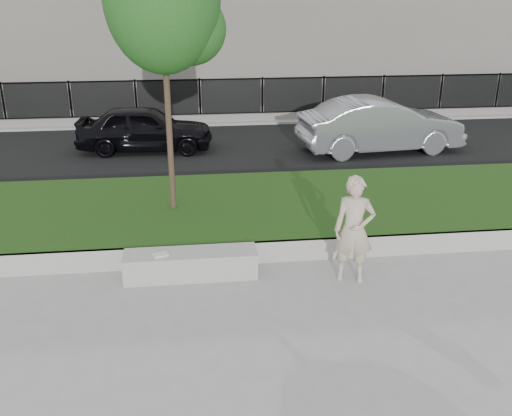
{
  "coord_description": "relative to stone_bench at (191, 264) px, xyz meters",
  "views": [
    {
      "loc": [
        -1.01,
        -8.01,
        4.63
      ],
      "look_at": [
        0.09,
        1.2,
        0.98
      ],
      "focal_mm": 40.0,
      "sensor_mm": 36.0,
      "label": 1
    }
  ],
  "objects": [
    {
      "name": "far_pavement",
      "position": [
        1.09,
        12.33,
        -0.17
      ],
      "size": [
        34.0,
        3.0,
        0.12
      ],
      "primitive_type": "cube",
      "color": "gray",
      "rests_on": "ground"
    },
    {
      "name": "book",
      "position": [
        -0.49,
        -0.07,
        0.24
      ],
      "size": [
        0.28,
        0.24,
        0.03
      ],
      "primitive_type": "cube",
      "rotation": [
        0.0,
        0.0,
        0.32
      ],
      "color": "beige",
      "rests_on": "stone_bench"
    },
    {
      "name": "grass_bank",
      "position": [
        1.09,
        2.33,
        -0.03
      ],
      "size": [
        34.0,
        4.0,
        0.4
      ],
      "primitive_type": "cube",
      "color": "black",
      "rests_on": "ground"
    },
    {
      "name": "iron_fence",
      "position": [
        1.09,
        11.33,
        0.32
      ],
      "size": [
        32.0,
        0.3,
        1.5
      ],
      "color": "slate",
      "rests_on": "far_pavement"
    },
    {
      "name": "car_silver",
      "position": [
        5.6,
        7.08,
        0.59
      ],
      "size": [
        4.86,
        2.12,
        1.55
      ],
      "primitive_type": "imported",
      "rotation": [
        0.0,
        0.0,
        1.67
      ],
      "color": "#93959C",
      "rests_on": "street"
    },
    {
      "name": "man",
      "position": [
        2.67,
        -0.42,
        0.68
      ],
      "size": [
        0.76,
        0.61,
        1.81
      ],
      "primitive_type": "imported",
      "rotation": [
        0.0,
        0.0,
        -0.3
      ],
      "color": "#C5B297",
      "rests_on": "ground"
    },
    {
      "name": "grass_kerb",
      "position": [
        1.09,
        0.37,
        -0.03
      ],
      "size": [
        34.0,
        0.08,
        0.4
      ],
      "primitive_type": "cube",
      "color": "#A29F98",
      "rests_on": "ground"
    },
    {
      "name": "car_dark",
      "position": [
        -1.22,
        7.97,
        0.48
      ],
      "size": [
        4.0,
        1.81,
        1.33
      ],
      "primitive_type": "imported",
      "rotation": [
        0.0,
        0.0,
        1.51
      ],
      "color": "black",
      "rests_on": "street"
    },
    {
      "name": "street",
      "position": [
        1.09,
        7.83,
        -0.21
      ],
      "size": [
        34.0,
        7.0,
        0.04
      ],
      "primitive_type": "cube",
      "color": "black",
      "rests_on": "ground"
    },
    {
      "name": "young_tree",
      "position": [
        -0.24,
        2.27,
        4.11
      ],
      "size": [
        2.21,
        2.12,
        5.42
      ],
      "color": "#38281C",
      "rests_on": "grass_bank"
    },
    {
      "name": "ground",
      "position": [
        1.09,
        -0.67,
        -0.23
      ],
      "size": [
        90.0,
        90.0,
        0.0
      ],
      "primitive_type": "plane",
      "color": "gray",
      "rests_on": "ground"
    },
    {
      "name": "stone_bench",
      "position": [
        0.0,
        0.0,
        0.0
      ],
      "size": [
        2.22,
        0.56,
        0.45
      ],
      "primitive_type": "cube",
      "color": "#A29F98",
      "rests_on": "ground"
    }
  ]
}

